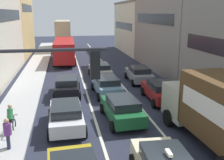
% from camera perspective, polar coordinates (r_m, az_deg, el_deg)
% --- Properties ---
extents(sidewalk_left, '(2.60, 64.00, 0.14)m').
position_cam_1_polar(sidewalk_left, '(27.51, -17.00, 0.33)').
color(sidewalk_left, '#B8B8B8').
rests_on(sidewalk_left, ground).
extents(lane_stripe_left, '(0.16, 60.00, 0.01)m').
position_cam_1_polar(lane_stripe_left, '(27.39, -6.56, 0.67)').
color(lane_stripe_left, silver).
rests_on(lane_stripe_left, ground).
extents(lane_stripe_right, '(0.16, 60.00, 0.01)m').
position_cam_1_polar(lane_stripe_right, '(27.81, 0.44, 0.98)').
color(lane_stripe_right, silver).
rests_on(lane_stripe_right, ground).
extents(building_row_right, '(7.20, 43.90, 10.79)m').
position_cam_1_polar(building_row_right, '(31.64, 14.72, 10.56)').
color(building_row_right, beige).
rests_on(building_row_right, ground).
extents(traffic_light_pole, '(3.58, 0.38, 5.50)m').
position_cam_1_polar(traffic_light_pole, '(8.05, -17.20, -5.21)').
color(traffic_light_pole, '#2D2D33').
rests_on(traffic_light_pole, ground).
extents(removalist_box_truck, '(2.92, 7.78, 3.58)m').
position_cam_1_polar(removalist_box_truck, '(13.53, 22.22, -5.97)').
color(removalist_box_truck, '#B7B29E').
rests_on(removalist_box_truck, ground).
extents(sedan_centre_lane_second, '(2.24, 4.39, 1.49)m').
position_cam_1_polar(sedan_centre_lane_second, '(16.09, 2.16, -6.15)').
color(sedan_centre_lane_second, '#19592D').
rests_on(sedan_centre_lane_second, ground).
extents(wagon_left_lane_second, '(2.12, 4.33, 1.49)m').
position_cam_1_polar(wagon_left_lane_second, '(15.34, -9.87, -7.41)').
color(wagon_left_lane_second, silver).
rests_on(wagon_left_lane_second, ground).
extents(hatchback_centre_lane_third, '(2.21, 4.37, 1.49)m').
position_cam_1_polar(hatchback_centre_lane_third, '(21.14, -1.10, -1.11)').
color(hatchback_centre_lane_third, '#759EB7').
rests_on(hatchback_centre_lane_third, ground).
extents(sedan_left_lane_third, '(2.17, 4.35, 1.49)m').
position_cam_1_polar(sedan_left_lane_third, '(21.38, -9.65, -1.14)').
color(sedan_left_lane_third, black).
rests_on(sedan_left_lane_third, ground).
extents(coupe_centre_lane_fourth, '(2.13, 4.33, 1.49)m').
position_cam_1_polar(coupe_centre_lane_fourth, '(26.76, -2.56, 2.17)').
color(coupe_centre_lane_fourth, beige).
rests_on(coupe_centre_lane_fourth, ground).
extents(sedan_right_lane_behind_truck, '(2.18, 4.36, 1.49)m').
position_cam_1_polar(sedan_right_lane_behind_truck, '(19.98, 10.39, -2.27)').
color(sedan_right_lane_behind_truck, '#A51E1E').
rests_on(sedan_right_lane_behind_truck, ground).
extents(wagon_right_lane_far, '(2.13, 4.34, 1.49)m').
position_cam_1_polar(wagon_right_lane_far, '(25.18, 5.81, 1.33)').
color(wagon_right_lane_far, gray).
rests_on(wagon_right_lane_far, ground).
extents(bus_mid_queue_primary, '(2.98, 10.55, 2.90)m').
position_cam_1_polar(bus_mid_queue_primary, '(35.95, -10.22, 6.63)').
color(bus_mid_queue_primary, '#B21919').
rests_on(bus_mid_queue_primary, ground).
extents(bus_far_queue_secondary, '(2.93, 10.54, 5.06)m').
position_cam_1_polar(bus_far_queue_secondary, '(48.98, -10.49, 9.87)').
color(bus_far_queue_secondary, '#BFB793').
rests_on(bus_far_queue_secondary, ground).
extents(cyclist_on_sidewalk, '(0.50, 1.73, 1.72)m').
position_cam_1_polar(cyclist_on_sidewalk, '(15.24, -20.96, -8.11)').
color(cyclist_on_sidewalk, black).
rests_on(cyclist_on_sidewalk, ground).
extents(pedestrian_mid_sidewalk, '(0.34, 0.53, 1.66)m').
position_cam_1_polar(pedestrian_mid_sidewalk, '(13.59, -21.60, -10.50)').
color(pedestrian_mid_sidewalk, '#262D47').
rests_on(pedestrian_mid_sidewalk, ground).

